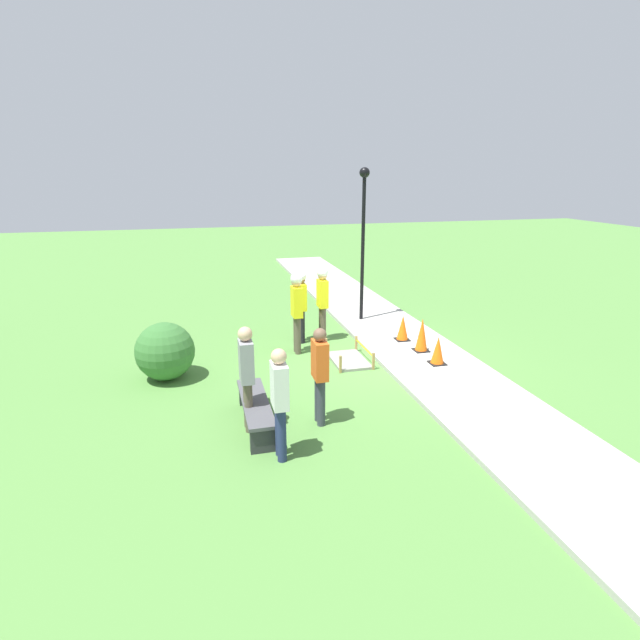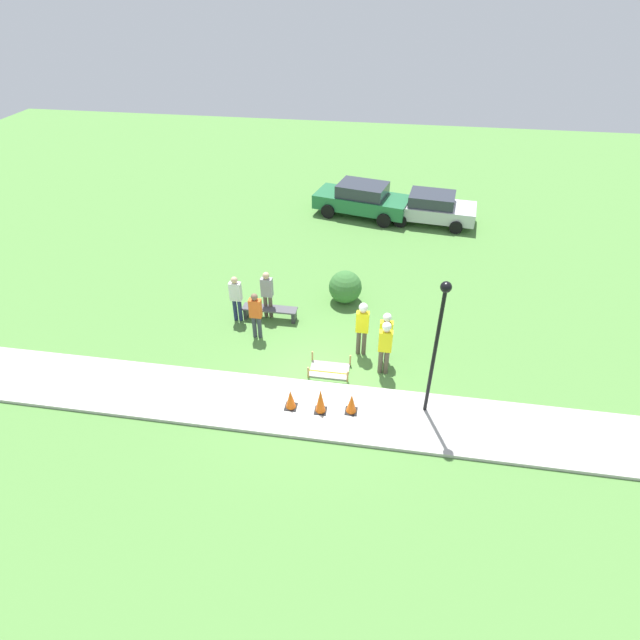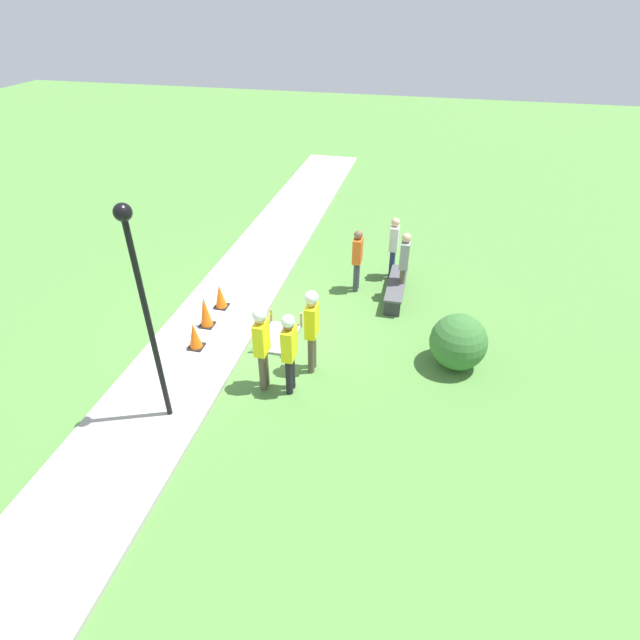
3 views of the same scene
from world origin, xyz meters
TOP-DOWN VIEW (x-y plane):
  - ground_plane at (0.00, 0.00)m, footprint 60.00×60.00m
  - sidewalk at (0.00, -1.10)m, footprint 28.00×2.20m
  - wet_concrete_patch at (0.27, 0.61)m, footprint 1.25×0.81m
  - traffic_cone_near_patch at (-0.58, -1.17)m, footprint 0.34×0.34m
  - traffic_cone_far_patch at (0.27, -1.19)m, footprint 0.34×0.34m
  - traffic_cone_sidewalk_edge at (1.12, -1.07)m, footprint 0.34×0.34m
  - park_bench at (-2.20, 3.06)m, footprint 1.92×0.44m
  - worker_supervisor at (1.90, 0.81)m, footprint 0.40×0.28m
  - worker_assistant at (1.90, 1.37)m, footprint 0.40×0.27m
  - worker_trainee at (1.15, 1.63)m, footprint 0.40×0.28m
  - bystander_in_orange_shirt at (-2.37, 1.97)m, footprint 0.40×0.23m
  - bystander_in_gray_shirt at (-3.30, 2.82)m, footprint 0.40×0.23m
  - bystander_in_white_shirt at (-2.29, 3.19)m, footprint 0.40×0.24m
  - lamppost_near at (3.17, -0.67)m, footprint 0.28×0.28m
  - shrub_rounded_near at (0.29, 4.61)m, footprint 1.22×1.22m

SIDE VIEW (x-z plane):
  - ground_plane at x=0.00m, z-range 0.00..0.00m
  - wet_concrete_patch at x=0.27m, z-range -0.16..0.24m
  - sidewalk at x=0.00m, z-range 0.00..0.10m
  - park_bench at x=-2.20m, z-range 0.10..0.56m
  - traffic_cone_near_patch at x=-0.58m, z-range 0.10..0.73m
  - traffic_cone_sidewalk_edge at x=1.12m, z-range 0.10..0.73m
  - traffic_cone_far_patch at x=0.27m, z-range 0.10..0.90m
  - shrub_rounded_near at x=0.29m, z-range 0.00..1.22m
  - bystander_in_orange_shirt at x=-2.37m, z-range 0.12..1.84m
  - bystander_in_gray_shirt at x=-3.30m, z-range 0.12..1.88m
  - bystander_in_white_shirt at x=-2.29m, z-range 0.13..1.94m
  - worker_assistant at x=1.90m, z-range 0.19..2.03m
  - worker_supervisor at x=1.90m, z-range 0.21..2.12m
  - worker_trainee at x=1.15m, z-range 0.22..2.17m
  - lamppost_near at x=3.17m, z-range 0.72..4.92m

